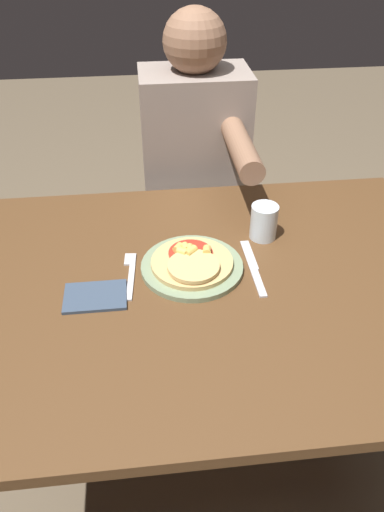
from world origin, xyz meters
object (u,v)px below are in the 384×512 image
at_px(plate, 192,267).
at_px(person_diner, 195,170).
at_px(dining_table, 210,313).
at_px(knife, 254,268).
at_px(pizza, 192,262).
at_px(drinking_glass, 264,222).
at_px(fork, 131,272).

height_order(plate, person_diner, person_diner).
bearing_deg(dining_table, knife, 18.04).
xyz_separation_m(plate, pizza, (-0.00, -0.00, 0.02)).
bearing_deg(person_diner, drinking_glass, -74.65).
distance_m(plate, pizza, 0.02).
relative_size(fork, knife, 0.80).
height_order(knife, drinking_glass, drinking_glass).
distance_m(plate, person_diner, 0.58).
bearing_deg(knife, fork, 176.66).
height_order(dining_table, knife, knife).
relative_size(plate, fork, 1.42).
xyz_separation_m(dining_table, fork, (-0.19, 0.05, 0.11)).
distance_m(pizza, knife, 0.15).
xyz_separation_m(dining_table, pizza, (-0.04, 0.05, 0.13)).
height_order(pizza, drinking_glass, drinking_glass).
bearing_deg(fork, pizza, -1.17).
height_order(plate, fork, plate).
xyz_separation_m(dining_table, knife, (0.11, 0.04, 0.11)).
bearing_deg(person_diner, dining_table, -93.38).
xyz_separation_m(dining_table, drinking_glass, (0.16, 0.17, 0.15)).
relative_size(plate, person_diner, 0.20).
bearing_deg(fork, knife, -3.34).
bearing_deg(plate, drinking_glass, 29.91).
xyz_separation_m(pizza, drinking_glass, (0.20, 0.12, 0.02)).
distance_m(pizza, fork, 0.15).
bearing_deg(person_diner, plate, -97.52).
bearing_deg(drinking_glass, fork, -161.73).
distance_m(knife, person_diner, 0.60).
xyz_separation_m(dining_table, person_diner, (0.04, 0.63, 0.07)).
bearing_deg(fork, person_diner, 68.58).
distance_m(dining_table, drinking_glass, 0.28).
height_order(pizza, knife, pizza).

